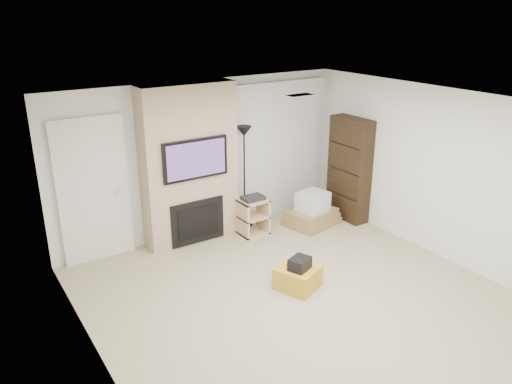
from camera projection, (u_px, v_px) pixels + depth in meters
floor at (308, 305)px, 6.31m from camera, size 5.00×5.50×0.00m
ceiling at (316, 108)px, 5.44m from camera, size 5.00×5.50×0.00m
wall_back at (203, 158)px, 8.03m from camera, size 5.00×0.00×2.50m
wall_left at (100, 272)px, 4.59m from camera, size 0.00×5.50×2.50m
wall_right at (447, 177)px, 7.16m from camera, size 0.00×5.50×2.50m
hvac_vent at (300, 95)px, 6.27m from camera, size 0.35×0.18×0.01m
ottoman at (298, 277)px, 6.66m from camera, size 0.65×0.65×0.30m
black_bag at (300, 264)px, 6.53m from camera, size 0.34×0.31×0.16m
fireplace_wall at (190, 166)px, 7.69m from camera, size 1.50×0.47×2.50m
entry_door at (93, 191)px, 7.15m from camera, size 1.02×0.11×2.14m
vertical_blinds at (276, 145)px, 8.70m from camera, size 1.98×0.10×2.37m
floor_lamp at (244, 149)px, 8.11m from camera, size 0.26×0.26×1.74m
av_stand at (253, 214)px, 8.18m from camera, size 0.45×0.38×0.66m
box_stack at (312, 212)px, 8.57m from camera, size 0.99×0.83×0.58m
bookshelf at (349, 169)px, 8.62m from camera, size 0.30×0.80×1.80m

